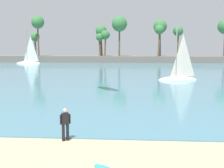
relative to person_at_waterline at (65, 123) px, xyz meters
name	(u,v)px	position (x,y,z in m)	size (l,w,h in m)	color
sea	(124,66)	(0.69, 56.64, -0.86)	(220.00, 112.66, 0.06)	teal
palm_headland	(123,50)	(-0.34, 73.00, 2.59)	(99.98, 6.00, 12.64)	slate
person_at_waterline	(65,123)	(0.00, 0.00, 0.00)	(0.50, 0.33, 1.67)	black
sailboat_mid_bay	(29,60)	(-24.00, 65.40, -0.05)	(6.16, 2.35, 8.73)	white
sailboat_toward_headland	(179,75)	(9.24, 28.55, -0.14)	(5.52, 2.47, 7.73)	white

